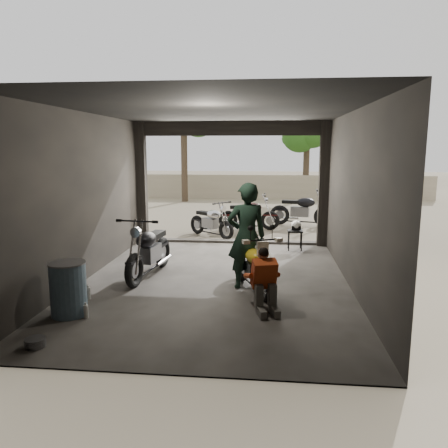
% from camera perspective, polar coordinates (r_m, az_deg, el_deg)
% --- Properties ---
extents(ground, '(80.00, 80.00, 0.00)m').
position_cam_1_polar(ground, '(8.41, -1.17, -7.62)').
color(ground, '#7A6D56').
rests_on(ground, ground).
extents(garage, '(7.00, 7.13, 3.20)m').
position_cam_1_polar(garage, '(8.65, -0.76, 1.58)').
color(garage, '#2D2B28').
rests_on(garage, ground).
extents(boundary_wall, '(18.00, 0.30, 1.20)m').
position_cam_1_polar(boundary_wall, '(22.06, 3.30, 4.89)').
color(boundary_wall, gray).
rests_on(boundary_wall, ground).
extents(tree_left, '(2.20, 2.20, 5.60)m').
position_cam_1_polar(tree_left, '(20.89, -5.30, 13.88)').
color(tree_left, '#382B1E').
rests_on(tree_left, ground).
extents(tree_right, '(2.20, 2.20, 5.00)m').
position_cam_1_polar(tree_right, '(22.05, 10.84, 12.42)').
color(tree_right, '#382B1E').
rests_on(tree_right, ground).
extents(main_bike, '(1.22, 1.72, 1.06)m').
position_cam_1_polar(main_bike, '(7.79, 3.65, -5.00)').
color(main_bike, '#EAE2C5').
rests_on(main_bike, ground).
extents(left_bike, '(0.97, 1.90, 1.23)m').
position_cam_1_polar(left_bike, '(8.73, -9.76, -2.90)').
color(left_bike, black).
rests_on(left_bike, ground).
extents(outside_bike_a, '(1.60, 1.48, 1.05)m').
position_cam_1_polar(outside_bike_a, '(12.50, -1.69, 0.67)').
color(outside_bike_a, black).
rests_on(outside_bike_a, ground).
extents(outside_bike_b, '(1.67, 0.71, 1.12)m').
position_cam_1_polar(outside_bike_b, '(13.60, 3.29, 1.58)').
color(outside_bike_b, '#390D0D').
rests_on(outside_bike_b, ground).
extents(outside_bike_c, '(1.93, 1.12, 1.23)m').
position_cam_1_polar(outside_bike_c, '(14.51, 10.11, 2.18)').
color(outside_bike_c, black).
rests_on(outside_bike_c, ground).
extents(rider, '(0.80, 0.62, 1.94)m').
position_cam_1_polar(rider, '(7.82, 2.97, -1.63)').
color(rider, black).
rests_on(rider, ground).
extents(mechanic, '(0.65, 0.78, 0.97)m').
position_cam_1_polar(mechanic, '(6.80, 5.46, -7.66)').
color(mechanic, '#C4461A').
rests_on(mechanic, ground).
extents(stool, '(0.37, 0.37, 0.51)m').
position_cam_1_polar(stool, '(11.01, 9.26, -1.17)').
color(stool, black).
rests_on(stool, ground).
extents(helmet, '(0.33, 0.34, 0.24)m').
position_cam_1_polar(helmet, '(11.00, 9.40, -0.15)').
color(helmet, silver).
rests_on(helmet, stool).
extents(oil_drum, '(0.55, 0.55, 0.83)m').
position_cam_1_polar(oil_drum, '(7.07, -19.66, -8.09)').
color(oil_drum, '#3E5669').
rests_on(oil_drum, ground).
extents(sign_post, '(0.71, 0.08, 2.14)m').
position_cam_1_polar(sign_post, '(13.34, 17.53, 4.69)').
color(sign_post, black).
rests_on(sign_post, ground).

